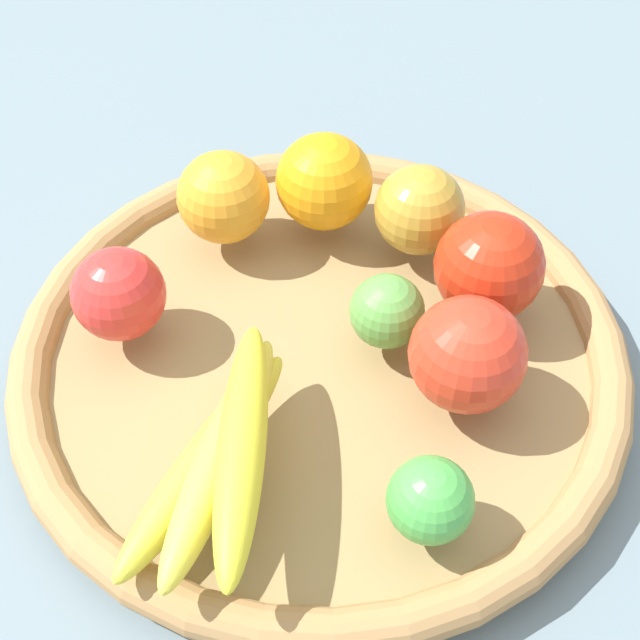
{
  "coord_description": "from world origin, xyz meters",
  "views": [
    {
      "loc": [
        0.06,
        -0.39,
        0.52
      ],
      "look_at": [
        0.0,
        0.0,
        0.06
      ],
      "focal_mm": 50.33,
      "sensor_mm": 36.0,
      "label": 1
    }
  ],
  "objects_px": {
    "orange_0": "(223,197)",
    "apple_2": "(420,210)",
    "lime_1": "(430,500)",
    "lime_0": "(387,311)",
    "apple_0": "(119,294)",
    "banana_bunch": "(222,454)",
    "apple_1": "(489,266)",
    "orange_1": "(324,181)",
    "apple_3": "(468,355)"
  },
  "relations": [
    {
      "from": "apple_3",
      "to": "orange_0",
      "type": "bearing_deg",
      "value": 146.36
    },
    {
      "from": "orange_0",
      "to": "apple_3",
      "type": "distance_m",
      "value": 0.22
    },
    {
      "from": "apple_0",
      "to": "banana_bunch",
      "type": "distance_m",
      "value": 0.15
    },
    {
      "from": "lime_0",
      "to": "lime_1",
      "type": "distance_m",
      "value": 0.14
    },
    {
      "from": "orange_0",
      "to": "apple_1",
      "type": "relative_size",
      "value": 0.91
    },
    {
      "from": "apple_0",
      "to": "banana_bunch",
      "type": "relative_size",
      "value": 0.35
    },
    {
      "from": "lime_0",
      "to": "orange_1",
      "type": "relative_size",
      "value": 0.7
    },
    {
      "from": "lime_0",
      "to": "apple_2",
      "type": "relative_size",
      "value": 0.77
    },
    {
      "from": "apple_2",
      "to": "orange_1",
      "type": "bearing_deg",
      "value": 167.48
    },
    {
      "from": "orange_0",
      "to": "apple_2",
      "type": "bearing_deg",
      "value": 4.25
    },
    {
      "from": "apple_0",
      "to": "banana_bunch",
      "type": "bearing_deg",
      "value": -48.37
    },
    {
      "from": "lime_0",
      "to": "apple_1",
      "type": "relative_size",
      "value": 0.67
    },
    {
      "from": "lime_1",
      "to": "apple_1",
      "type": "height_order",
      "value": "apple_1"
    },
    {
      "from": "orange_0",
      "to": "lime_1",
      "type": "relative_size",
      "value": 1.36
    },
    {
      "from": "banana_bunch",
      "to": "lime_1",
      "type": "distance_m",
      "value": 0.12
    },
    {
      "from": "lime_1",
      "to": "apple_3",
      "type": "distance_m",
      "value": 0.1
    },
    {
      "from": "orange_1",
      "to": "orange_0",
      "type": "relative_size",
      "value": 1.06
    },
    {
      "from": "apple_0",
      "to": "orange_1",
      "type": "bearing_deg",
      "value": 47.7
    },
    {
      "from": "lime_1",
      "to": "apple_3",
      "type": "height_order",
      "value": "apple_3"
    },
    {
      "from": "lime_1",
      "to": "apple_1",
      "type": "xyz_separation_m",
      "value": [
        0.02,
        0.18,
        0.01
      ]
    },
    {
      "from": "apple_2",
      "to": "lime_0",
      "type": "bearing_deg",
      "value": -97.67
    },
    {
      "from": "orange_1",
      "to": "apple_1",
      "type": "height_order",
      "value": "apple_1"
    },
    {
      "from": "banana_bunch",
      "to": "lime_1",
      "type": "xyz_separation_m",
      "value": [
        0.12,
        -0.01,
        -0.0
      ]
    },
    {
      "from": "orange_0",
      "to": "apple_0",
      "type": "bearing_deg",
      "value": -114.76
    },
    {
      "from": "banana_bunch",
      "to": "apple_2",
      "type": "height_order",
      "value": "apple_2"
    },
    {
      "from": "apple_0",
      "to": "orange_0",
      "type": "distance_m",
      "value": 0.12
    },
    {
      "from": "apple_0",
      "to": "lime_0",
      "type": "distance_m",
      "value": 0.18
    },
    {
      "from": "apple_3",
      "to": "apple_2",
      "type": "relative_size",
      "value": 1.13
    },
    {
      "from": "apple_0",
      "to": "apple_3",
      "type": "height_order",
      "value": "apple_3"
    },
    {
      "from": "apple_0",
      "to": "lime_1",
      "type": "xyz_separation_m",
      "value": [
        0.22,
        -0.12,
        -0.01
      ]
    },
    {
      "from": "orange_0",
      "to": "lime_1",
      "type": "distance_m",
      "value": 0.28
    },
    {
      "from": "orange_0",
      "to": "apple_2",
      "type": "relative_size",
      "value": 1.04
    },
    {
      "from": "banana_bunch",
      "to": "apple_1",
      "type": "height_order",
      "value": "apple_1"
    },
    {
      "from": "orange_1",
      "to": "apple_2",
      "type": "xyz_separation_m",
      "value": [
        0.07,
        -0.02,
        -0.0
      ]
    },
    {
      "from": "apple_3",
      "to": "lime_1",
      "type": "bearing_deg",
      "value": -98.21
    },
    {
      "from": "apple_1",
      "to": "apple_3",
      "type": "xyz_separation_m",
      "value": [
        -0.01,
        -0.08,
        -0.0
      ]
    },
    {
      "from": "orange_1",
      "to": "apple_3",
      "type": "bearing_deg",
      "value": -52.73
    },
    {
      "from": "banana_bunch",
      "to": "apple_2",
      "type": "bearing_deg",
      "value": 66.77
    },
    {
      "from": "lime_1",
      "to": "orange_0",
      "type": "bearing_deg",
      "value": 127.56
    },
    {
      "from": "orange_1",
      "to": "banana_bunch",
      "type": "xyz_separation_m",
      "value": [
        -0.02,
        -0.24,
        -0.01
      ]
    },
    {
      "from": "orange_1",
      "to": "apple_2",
      "type": "relative_size",
      "value": 1.1
    },
    {
      "from": "orange_0",
      "to": "apple_3",
      "type": "bearing_deg",
      "value": -33.64
    },
    {
      "from": "lime_0",
      "to": "lime_1",
      "type": "height_order",
      "value": "same"
    },
    {
      "from": "lime_0",
      "to": "apple_1",
      "type": "distance_m",
      "value": 0.08
    },
    {
      "from": "banana_bunch",
      "to": "apple_3",
      "type": "relative_size",
      "value": 2.42
    },
    {
      "from": "apple_0",
      "to": "apple_3",
      "type": "xyz_separation_m",
      "value": [
        0.24,
        -0.02,
        0.01
      ]
    },
    {
      "from": "apple_0",
      "to": "orange_1",
      "type": "relative_size",
      "value": 0.87
    },
    {
      "from": "banana_bunch",
      "to": "orange_0",
      "type": "distance_m",
      "value": 0.22
    },
    {
      "from": "orange_0",
      "to": "apple_2",
      "type": "xyz_separation_m",
      "value": [
        0.15,
        0.01,
        -0.0
      ]
    },
    {
      "from": "apple_1",
      "to": "orange_1",
      "type": "bearing_deg",
      "value": 150.3
    }
  ]
}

